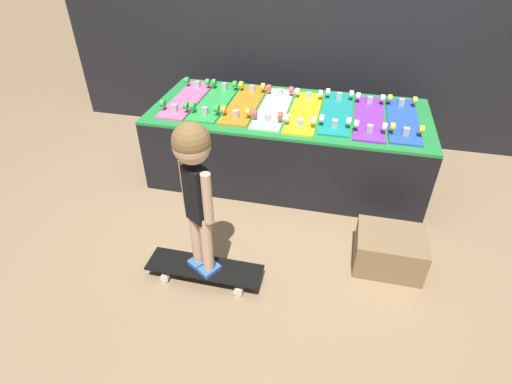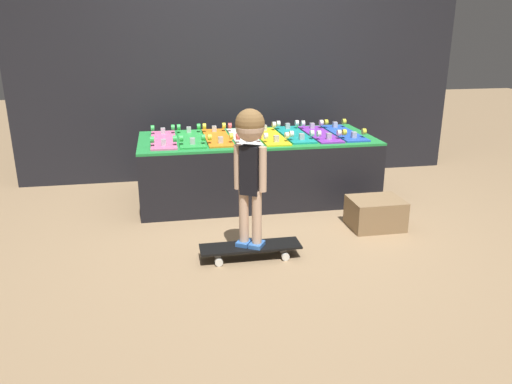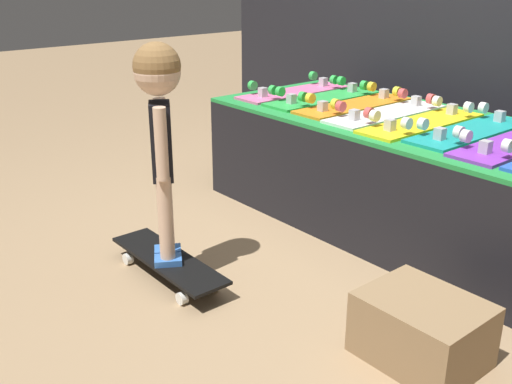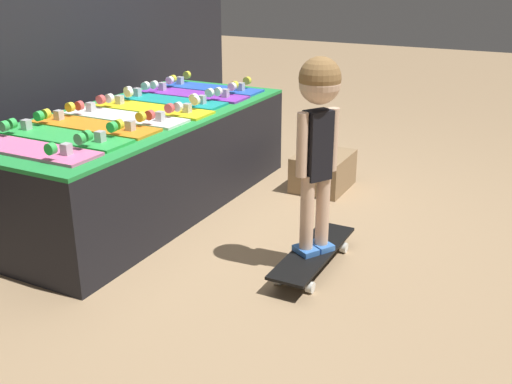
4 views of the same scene
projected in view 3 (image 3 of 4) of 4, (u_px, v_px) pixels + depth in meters
The scene contains 11 objects.
ground_plane at pixel (312, 259), 2.77m from camera, with size 16.00×16.00×0.00m, color #9E7F5B.
display_rack at pixel (401, 173), 3.04m from camera, with size 2.04×0.90×0.56m.
skateboard_pink_on_rack at pixel (294, 91), 3.51m from camera, with size 0.21×0.74×0.09m.
skateboard_green_on_rack at pixel (323, 97), 3.35m from camera, with size 0.21×0.74×0.09m.
skateboard_orange_on_rack at pixel (354, 104), 3.19m from camera, with size 0.21×0.74×0.09m.
skateboard_white_on_rack at pixel (386, 112), 3.01m from camera, with size 0.21×0.74×0.09m.
skateboard_yellow_on_rack at pixel (422, 121), 2.84m from camera, with size 0.21×0.74×0.09m.
skateboard_teal_on_rack at pixel (471, 130), 2.70m from camera, with size 0.21×0.74×0.09m.
skateboard_on_floor at pixel (168, 262), 2.58m from camera, with size 0.68×0.19×0.09m.
child at pixel (160, 113), 2.35m from camera, with size 0.21×0.19×0.91m.
storage_box at pixel (422, 330), 2.03m from camera, with size 0.40×0.32×0.23m.
Camera 3 is at (1.74, -1.78, 1.28)m, focal length 42.00 mm.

